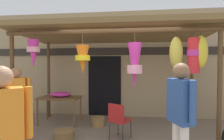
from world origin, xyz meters
TOP-DOWN VIEW (x-y plane):
  - shop_facade at (-0.00, 2.44)m, footprint 11.55×0.29m
  - market_stall_canopy at (-0.12, 0.89)m, footprint 4.96×2.25m
  - display_table at (-1.81, 1.34)m, footprint 1.17×0.67m
  - flower_heap_on_table at (-1.80, 1.39)m, footprint 0.62×0.43m
  - folding_chair at (-0.01, 0.41)m, footprint 0.54×0.54m
  - wicker_basket_by_table at (-1.27, 0.35)m, footprint 0.46×0.46m
  - wicker_basket_spare at (-0.67, 1.30)m, footprint 0.37×0.37m
  - vendor_in_orange at (-1.02, -1.91)m, footprint 0.48×0.42m
  - customer_foreground at (1.02, -0.87)m, footprint 0.35×0.56m
  - shopper_by_bananas at (-2.24, 0.03)m, footprint 0.56×0.35m

SIDE VIEW (x-z plane):
  - wicker_basket_by_table at x=-1.27m, z-range 0.00..0.19m
  - wicker_basket_spare at x=-0.67m, z-range 0.00..0.24m
  - folding_chair at x=-0.01m, z-range 0.08..0.92m
  - display_table at x=-1.81m, z-range 0.29..1.07m
  - flower_heap_on_table at x=-1.80m, z-range 0.78..0.92m
  - shopper_by_bananas at x=-2.24m, z-range 0.15..1.81m
  - vendor_in_orange at x=-1.02m, z-range 0.16..1.87m
  - customer_foreground at x=1.02m, z-range 0.17..1.91m
  - shop_facade at x=0.00m, z-range 0.00..3.47m
  - market_stall_canopy at x=-0.12m, z-range 1.02..3.70m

